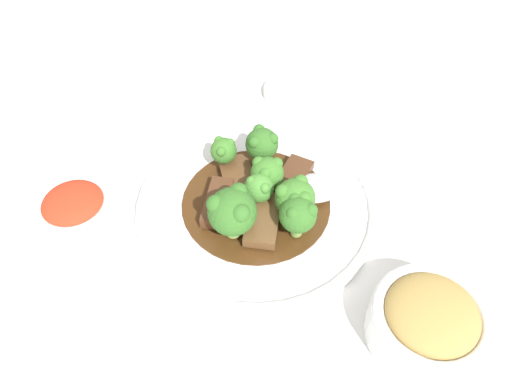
{
  "coord_description": "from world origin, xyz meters",
  "views": [
    {
      "loc": [
        0.31,
        -0.22,
        0.47
      ],
      "look_at": [
        0.0,
        0.0,
        0.03
      ],
      "focal_mm": 35.0,
      "sensor_mm": 36.0,
      "label": 1
    }
  ],
  "objects_px": {
    "main_plate": "(256,205)",
    "broccoli_floret_0": "(295,198)",
    "broccoli_floret_5": "(223,151)",
    "serving_spoon": "(326,187)",
    "sauce_dish": "(289,91)",
    "beef_strip_3": "(236,178)",
    "side_bowl_kimchi": "(76,210)",
    "broccoli_floret_3": "(232,211)",
    "broccoli_floret_1": "(262,144)",
    "beef_strip_1": "(263,219)",
    "broccoli_floret_2": "(267,173)",
    "beef_strip_0": "(217,202)",
    "beef_strip_2": "(290,176)",
    "broccoli_floret_4": "(298,214)",
    "broccoli_floret_6": "(261,187)",
    "side_bowl_appetizer": "(428,321)"
  },
  "relations": [
    {
      "from": "beef_strip_2",
      "to": "beef_strip_3",
      "type": "bearing_deg",
      "value": -122.02
    },
    {
      "from": "beef_strip_0",
      "to": "broccoli_floret_2",
      "type": "height_order",
      "value": "broccoli_floret_2"
    },
    {
      "from": "beef_strip_1",
      "to": "beef_strip_3",
      "type": "distance_m",
      "value": 0.07
    },
    {
      "from": "beef_strip_3",
      "to": "side_bowl_kimchi",
      "type": "xyz_separation_m",
      "value": [
        -0.06,
        -0.18,
        -0.0
      ]
    },
    {
      "from": "broccoli_floret_2",
      "to": "side_bowl_kimchi",
      "type": "xyz_separation_m",
      "value": [
        -0.1,
        -0.2,
        -0.02
      ]
    },
    {
      "from": "broccoli_floret_0",
      "to": "broccoli_floret_2",
      "type": "bearing_deg",
      "value": -178.99
    },
    {
      "from": "beef_strip_1",
      "to": "broccoli_floret_6",
      "type": "bearing_deg",
      "value": 149.15
    },
    {
      "from": "beef_strip_0",
      "to": "broccoli_floret_0",
      "type": "distance_m",
      "value": 0.09
    },
    {
      "from": "beef_strip_3",
      "to": "serving_spoon",
      "type": "xyz_separation_m",
      "value": [
        0.07,
        0.08,
        0.0
      ]
    },
    {
      "from": "beef_strip_0",
      "to": "broccoli_floret_1",
      "type": "bearing_deg",
      "value": 108.91
    },
    {
      "from": "main_plate",
      "to": "beef_strip_2",
      "type": "bearing_deg",
      "value": 93.78
    },
    {
      "from": "serving_spoon",
      "to": "sauce_dish",
      "type": "relative_size",
      "value": 2.51
    },
    {
      "from": "beef_strip_1",
      "to": "broccoli_floret_6",
      "type": "height_order",
      "value": "broccoli_floret_6"
    },
    {
      "from": "beef_strip_2",
      "to": "broccoli_floret_6",
      "type": "relative_size",
      "value": 1.64
    },
    {
      "from": "beef_strip_3",
      "to": "side_bowl_appetizer",
      "type": "distance_m",
      "value": 0.27
    },
    {
      "from": "beef_strip_2",
      "to": "sauce_dish",
      "type": "relative_size",
      "value": 0.93
    },
    {
      "from": "main_plate",
      "to": "broccoli_floret_0",
      "type": "bearing_deg",
      "value": 26.44
    },
    {
      "from": "main_plate",
      "to": "serving_spoon",
      "type": "bearing_deg",
      "value": 65.62
    },
    {
      "from": "broccoli_floret_3",
      "to": "side_bowl_kimchi",
      "type": "xyz_separation_m",
      "value": [
        -0.13,
        -0.13,
        -0.03
      ]
    },
    {
      "from": "side_bowl_kimchi",
      "to": "broccoli_floret_0",
      "type": "bearing_deg",
      "value": 53.92
    },
    {
      "from": "beef_strip_3",
      "to": "broccoli_floret_0",
      "type": "relative_size",
      "value": 1.4
    },
    {
      "from": "beef_strip_2",
      "to": "broccoli_floret_5",
      "type": "height_order",
      "value": "broccoli_floret_5"
    },
    {
      "from": "sauce_dish",
      "to": "serving_spoon",
      "type": "bearing_deg",
      "value": -26.25
    },
    {
      "from": "main_plate",
      "to": "beef_strip_0",
      "type": "distance_m",
      "value": 0.05
    },
    {
      "from": "main_plate",
      "to": "broccoli_floret_5",
      "type": "bearing_deg",
      "value": -178.95
    },
    {
      "from": "beef_strip_0",
      "to": "beef_strip_1",
      "type": "height_order",
      "value": "beef_strip_0"
    },
    {
      "from": "broccoli_floret_4",
      "to": "beef_strip_1",
      "type": "bearing_deg",
      "value": -146.34
    },
    {
      "from": "broccoli_floret_5",
      "to": "side_bowl_appetizer",
      "type": "height_order",
      "value": "broccoli_floret_5"
    },
    {
      "from": "beef_strip_3",
      "to": "broccoli_floret_3",
      "type": "distance_m",
      "value": 0.08
    },
    {
      "from": "broccoli_floret_2",
      "to": "side_bowl_kimchi",
      "type": "bearing_deg",
      "value": -115.53
    },
    {
      "from": "side_bowl_kimchi",
      "to": "broccoli_floret_1",
      "type": "bearing_deg",
      "value": 75.66
    },
    {
      "from": "beef_strip_2",
      "to": "side_bowl_kimchi",
      "type": "distance_m",
      "value": 0.26
    },
    {
      "from": "beef_strip_3",
      "to": "broccoli_floret_2",
      "type": "distance_m",
      "value": 0.05
    },
    {
      "from": "broccoli_floret_3",
      "to": "sauce_dish",
      "type": "height_order",
      "value": "broccoli_floret_3"
    },
    {
      "from": "beef_strip_2",
      "to": "sauce_dish",
      "type": "height_order",
      "value": "beef_strip_2"
    },
    {
      "from": "broccoli_floret_5",
      "to": "serving_spoon",
      "type": "height_order",
      "value": "broccoli_floret_5"
    },
    {
      "from": "broccoli_floret_1",
      "to": "broccoli_floret_6",
      "type": "relative_size",
      "value": 1.19
    },
    {
      "from": "broccoli_floret_2",
      "to": "broccoli_floret_3",
      "type": "height_order",
      "value": "broccoli_floret_3"
    },
    {
      "from": "main_plate",
      "to": "broccoli_floret_1",
      "type": "height_order",
      "value": "broccoli_floret_1"
    },
    {
      "from": "broccoli_floret_3",
      "to": "broccoli_floret_1",
      "type": "bearing_deg",
      "value": 128.15
    },
    {
      "from": "broccoli_floret_3",
      "to": "broccoli_floret_6",
      "type": "height_order",
      "value": "broccoli_floret_3"
    },
    {
      "from": "broccoli_floret_0",
      "to": "broccoli_floret_1",
      "type": "xyz_separation_m",
      "value": [
        -0.09,
        0.02,
        0.0
      ]
    },
    {
      "from": "broccoli_floret_4",
      "to": "beef_strip_0",
      "type": "bearing_deg",
      "value": -148.23
    },
    {
      "from": "broccoli_floret_0",
      "to": "broccoli_floret_3",
      "type": "xyz_separation_m",
      "value": [
        -0.02,
        -0.07,
        0.01
      ]
    },
    {
      "from": "broccoli_floret_1",
      "to": "broccoli_floret_4",
      "type": "height_order",
      "value": "same"
    },
    {
      "from": "beef_strip_2",
      "to": "side_bowl_kimchi",
      "type": "relative_size",
      "value": 0.81
    },
    {
      "from": "broccoli_floret_6",
      "to": "beef_strip_2",
      "type": "bearing_deg",
      "value": 100.4
    },
    {
      "from": "beef_strip_1",
      "to": "broccoli_floret_0",
      "type": "bearing_deg",
      "value": 71.14
    },
    {
      "from": "beef_strip_0",
      "to": "beef_strip_3",
      "type": "bearing_deg",
      "value": 117.8
    },
    {
      "from": "main_plate",
      "to": "sauce_dish",
      "type": "xyz_separation_m",
      "value": [
        -0.16,
        0.17,
        -0.0
      ]
    }
  ]
}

